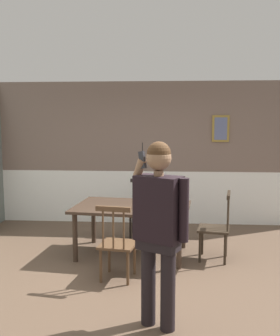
# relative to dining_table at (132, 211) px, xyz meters

# --- Properties ---
(ground_plane) EXTENTS (6.51, 6.51, 0.00)m
(ground_plane) POSITION_rel_dining_table_xyz_m (0.21, -1.02, -0.65)
(ground_plane) COLOR brown
(room_back_partition) EXTENTS (5.92, 0.17, 2.68)m
(room_back_partition) POSITION_rel_dining_table_xyz_m (0.21, 1.83, 0.64)
(room_back_partition) COLOR #756056
(room_back_partition) RESTS_ON ground_plane
(dining_table) EXTENTS (1.75, 1.24, 0.73)m
(dining_table) POSITION_rel_dining_table_xyz_m (0.00, 0.00, 0.00)
(dining_table) COLOR #38281E
(dining_table) RESTS_ON ground_plane
(chair_near_window) EXTENTS (0.47, 0.47, 0.96)m
(chair_near_window) POSITION_rel_dining_table_xyz_m (0.10, 0.91, -0.18)
(chair_near_window) COLOR black
(chair_near_window) RESTS_ON ground_plane
(chair_by_doorway) EXTENTS (0.49, 0.49, 0.96)m
(chair_by_doorway) POSITION_rel_dining_table_xyz_m (-0.10, -0.91, -0.19)
(chair_by_doorway) COLOR #513823
(chair_by_doorway) RESTS_ON ground_plane
(chair_at_table_head) EXTENTS (0.50, 0.50, 0.97)m
(chair_at_table_head) POSITION_rel_dining_table_xyz_m (1.20, -0.14, -0.18)
(chair_at_table_head) COLOR #2D2319
(chair_at_table_head) RESTS_ON ground_plane
(person_figure) EXTENTS (0.53, 0.40, 1.78)m
(person_figure) POSITION_rel_dining_table_xyz_m (0.43, -1.98, 0.39)
(person_figure) COLOR black
(person_figure) RESTS_ON ground_plane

